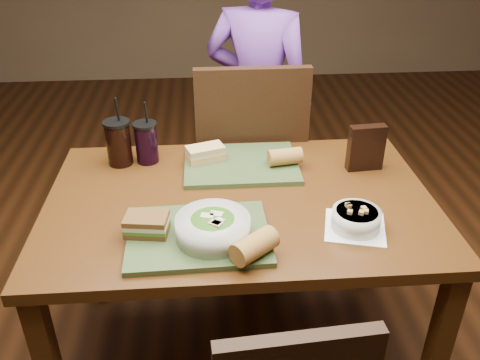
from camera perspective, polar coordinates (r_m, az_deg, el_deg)
name	(u,v)px	position (r m, az deg, el deg)	size (l,w,h in m)	color
ground	(240,352)	(2.20, 0.00, -18.79)	(6.00, 6.00, 0.00)	#381C0B
dining_table	(240,220)	(1.76, 0.00, -4.52)	(1.30, 0.85, 0.75)	#49280E
chair_far	(249,163)	(2.27, 1.04, 1.94)	(0.46, 0.46, 1.06)	black
diner	(258,100)	(2.55, 2.07, 8.99)	(0.54, 0.36, 1.49)	#713AA0
tray_near	(199,236)	(1.52, -4.66, -6.25)	(0.42, 0.32, 0.02)	#384C27
tray_far	(241,164)	(1.90, 0.11, 1.79)	(0.42, 0.32, 0.02)	#384C27
salad_bowl	(213,226)	(1.48, -3.07, -5.21)	(0.22, 0.22, 0.07)	silver
soup_bowl	(356,219)	(1.59, 12.90, -4.27)	(0.22, 0.22, 0.07)	white
sandwich_near	(147,224)	(1.53, -10.43, -4.92)	(0.14, 0.10, 0.06)	#593819
sandwich_far	(205,153)	(1.91, -3.91, 3.03)	(0.15, 0.12, 0.06)	tan
baguette_near	(254,246)	(1.41, 1.64, -7.41)	(0.07, 0.07, 0.14)	#AD7533
baguette_far	(285,157)	(1.88, 5.06, 2.63)	(0.06, 0.06, 0.12)	#AD7533
cup_cola	(119,142)	(1.94, -13.47, 4.13)	(0.10, 0.10, 0.27)	black
cup_berry	(146,142)	(1.94, -10.47, 4.19)	(0.09, 0.09, 0.24)	black
chip_bag	(366,148)	(1.91, 13.96, 3.53)	(0.13, 0.04, 0.17)	black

